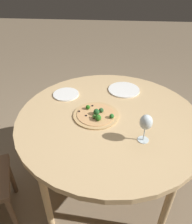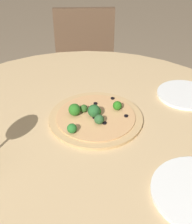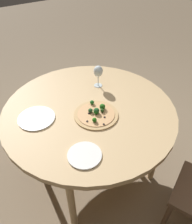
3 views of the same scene
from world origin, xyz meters
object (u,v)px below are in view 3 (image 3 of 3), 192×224
Objects in this scene: pizza at (96,114)px; wine_glass at (98,72)px; plate_near at (37,118)px; plate_far at (85,155)px.

pizza is 0.40m from wine_glass.
wine_glass is (0.23, 0.31, 0.12)m from pizza.
wine_glass reaches higher than pizza.
wine_glass reaches higher than plate_near.
wine_glass is 0.90× the size of plate_far.
wine_glass is at bearing 49.65° from plate_far.
wine_glass is 0.72× the size of plate_near.
plate_far is at bearing -76.63° from plate_near.
wine_glass is 0.62m from plate_near.
pizza is 1.71× the size of wine_glass.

